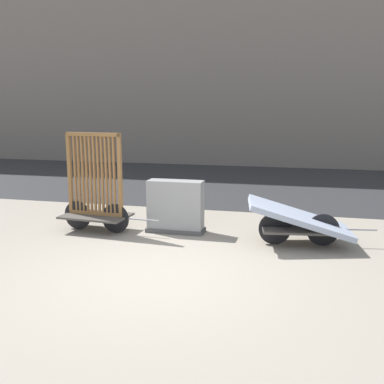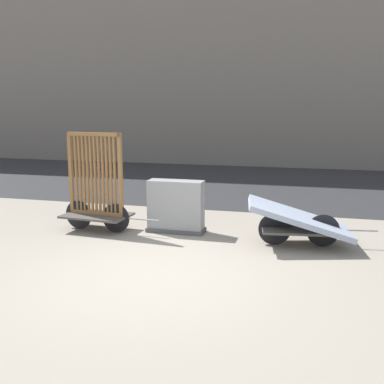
{
  "view_description": "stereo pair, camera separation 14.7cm",
  "coord_description": "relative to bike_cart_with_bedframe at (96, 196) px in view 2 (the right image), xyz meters",
  "views": [
    {
      "loc": [
        1.93,
        -5.94,
        2.43
      ],
      "look_at": [
        0.0,
        1.99,
        0.87
      ],
      "focal_mm": 42.0,
      "sensor_mm": 36.0,
      "label": 1
    },
    {
      "loc": [
        2.07,
        -5.9,
        2.43
      ],
      "look_at": [
        0.0,
        1.99,
        0.87
      ],
      "focal_mm": 42.0,
      "sensor_mm": 36.0,
      "label": 2
    }
  ],
  "objects": [
    {
      "name": "utility_cabinet",
      "position": [
        1.54,
        0.31,
        -0.22
      ],
      "size": [
        1.14,
        0.42,
        1.02
      ],
      "color": "#4C4C4C",
      "rests_on": "ground_plane"
    },
    {
      "name": "road_strip",
      "position": [
        1.95,
        6.37,
        -0.69
      ],
      "size": [
        56.0,
        8.14,
        0.01
      ],
      "color": "#2D2D30",
      "rests_on": "ground_plane"
    },
    {
      "name": "bike_cart_with_mattress",
      "position": [
        3.9,
        0.0,
        -0.24
      ],
      "size": [
        2.3,
        1.29,
        0.81
      ],
      "rotation": [
        0.0,
        0.0,
        0.14
      ],
      "color": "#4C4742",
      "rests_on": "ground_plane"
    },
    {
      "name": "ground_plane",
      "position": [
        1.95,
        -1.99,
        -0.69
      ],
      "size": [
        60.0,
        60.0,
        0.0
      ],
      "primitive_type": "plane",
      "color": "gray"
    },
    {
      "name": "bike_cart_with_bedframe",
      "position": [
        0.0,
        0.0,
        0.0
      ],
      "size": [
        2.05,
        0.9,
        1.94
      ],
      "rotation": [
        0.0,
        0.0,
        -0.08
      ],
      "color": "#4C4742",
      "rests_on": "ground_plane"
    }
  ]
}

